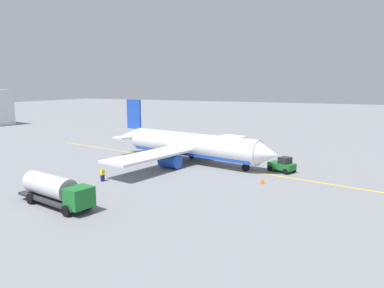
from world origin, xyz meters
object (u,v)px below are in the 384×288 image
(safety_cone_wingtip, at_px, (262,181))
(airplane, at_px, (190,146))
(fuel_tanker, at_px, (56,190))
(safety_cone_nose, at_px, (296,164))
(pushback_tug, at_px, (282,165))
(refueling_worker, at_px, (102,175))

(safety_cone_wingtip, bearing_deg, airplane, 151.14)
(fuel_tanker, relative_size, safety_cone_nose, 18.41)
(airplane, height_order, pushback_tug, airplane)
(airplane, xyz_separation_m, fuel_tanker, (-2.99, -25.21, -0.96))
(airplane, xyz_separation_m, safety_cone_wingtip, (13.98, -7.70, -2.32))
(fuel_tanker, height_order, refueling_worker, fuel_tanker)
(airplane, distance_m, safety_cone_wingtip, 16.13)
(pushback_tug, bearing_deg, refueling_worker, -142.64)
(safety_cone_wingtip, bearing_deg, refueling_worker, -157.83)
(refueling_worker, bearing_deg, safety_cone_wingtip, 22.17)
(fuel_tanker, bearing_deg, airplane, 83.24)
(refueling_worker, distance_m, safety_cone_nose, 28.92)
(airplane, height_order, refueling_worker, airplane)
(airplane, relative_size, pushback_tug, 7.85)
(safety_cone_nose, xyz_separation_m, safety_cone_wingtip, (-1.99, -12.17, 0.08))
(airplane, height_order, safety_cone_nose, airplane)
(airplane, distance_m, refueling_worker, 16.34)
(pushback_tug, xyz_separation_m, safety_cone_wingtip, (-0.93, -7.47, -0.65))
(airplane, xyz_separation_m, pushback_tug, (14.91, -0.24, -1.67))
(airplane, xyz_separation_m, safety_cone_nose, (15.97, 4.47, -2.40))
(airplane, bearing_deg, safety_cone_nose, 15.63)
(refueling_worker, height_order, safety_cone_nose, refueling_worker)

